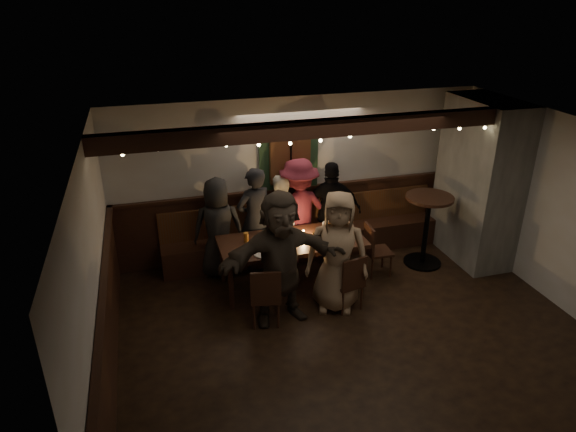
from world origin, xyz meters
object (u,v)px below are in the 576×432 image
object	(u,v)px
person_b	(255,219)
person_e	(331,211)
chair_near_left	(266,294)
chair_end	(374,247)
dining_table	(292,244)
person_d	(299,211)
high_top	(427,222)
person_f	(280,258)
chair_near_right	(350,280)
person_g	(337,252)
person_a	(218,228)
person_c	(279,219)

from	to	relation	value
person_b	person_e	bearing A→B (deg)	162.23
chair_near_left	chair_end	distance (m)	2.08
chair_near_left	dining_table	bearing A→B (deg)	55.03
chair_near_left	person_b	distance (m)	1.61
chair_near_left	person_b	xyz separation A→B (m)	(0.21, 1.56, 0.35)
person_d	person_e	bearing A→B (deg)	162.45
high_top	person_f	distance (m)	2.74
chair_end	chair_near_right	bearing A→B (deg)	-132.01
person_b	person_g	distance (m)	1.63
chair_near_left	person_g	size ratio (longest dim) A/B	0.50
chair_near_right	chair_end	bearing A→B (deg)	47.99
chair_near_right	person_d	size ratio (longest dim) A/B	0.49
person_b	person_f	world-z (taller)	person_f
chair_near_right	person_e	world-z (taller)	person_e
chair_near_right	chair_near_left	bearing A→B (deg)	-178.37
chair_end	person_d	bearing A→B (deg)	141.04
high_top	person_f	world-z (taller)	person_f
person_f	person_a	bearing A→B (deg)	108.85
person_a	person_b	world-z (taller)	person_b
chair_near_left	chair_end	xyz separation A→B (m)	(1.91, 0.83, -0.01)
high_top	person_c	xyz separation A→B (m)	(-2.21, 0.72, 0.00)
chair_near_left	person_b	bearing A→B (deg)	82.29
chair_near_right	person_d	world-z (taller)	person_d
chair_end	high_top	world-z (taller)	high_top
chair_near_right	person_b	size ratio (longest dim) A/B	0.51
person_d	dining_table	bearing A→B (deg)	53.54
person_c	dining_table	bearing A→B (deg)	83.18
dining_table	person_e	distance (m)	1.12
high_top	person_c	world-z (taller)	person_c
person_b	chair_near_left	bearing A→B (deg)	64.48
person_a	person_e	size ratio (longest dim) A/B	0.96
dining_table	person_e	xyz separation A→B (m)	(0.86, 0.69, 0.13)
person_e	person_g	size ratio (longest dim) A/B	0.94
person_d	person_c	bearing A→B (deg)	-18.09
chair_near_right	person_a	bearing A→B (deg)	136.58
dining_table	person_d	xyz separation A→B (m)	(0.33, 0.74, 0.17)
chair_near_right	person_f	world-z (taller)	person_f
chair_near_right	chair_end	world-z (taller)	chair_near_right
chair_near_left	person_a	world-z (taller)	person_a
person_g	person_f	bearing A→B (deg)	-155.45
dining_table	person_e	world-z (taller)	person_e
person_a	person_e	bearing A→B (deg)	-169.98
person_e	chair_near_left	bearing A→B (deg)	60.16
dining_table	chair_near_left	xyz separation A→B (m)	(-0.61, -0.87, -0.20)
chair_end	person_c	distance (m)	1.54
person_c	person_g	world-z (taller)	person_g
chair_near_right	chair_end	xyz separation A→B (m)	(0.72, 0.79, -0.00)
chair_near_right	high_top	distance (m)	1.89
chair_near_left	person_d	distance (m)	1.90
person_b	person_g	world-z (taller)	person_g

